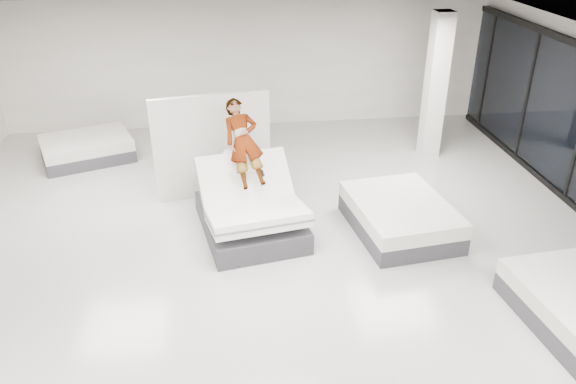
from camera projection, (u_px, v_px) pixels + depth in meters
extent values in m
plane|color=#AFACA6|center=(274.00, 284.00, 8.54)|extent=(14.00, 14.00, 0.00)
plane|color=black|center=(271.00, 77.00, 7.07)|extent=(14.00, 14.00, 0.00)
cube|color=white|center=(245.00, 63.00, 13.98)|extent=(12.00, 0.04, 3.20)
cube|color=#35353A|center=(251.00, 221.00, 9.83)|extent=(1.96, 2.39, 0.37)
cube|color=white|center=(245.00, 182.00, 9.83)|extent=(1.75, 1.24, 0.87)
cube|color=#5D5C61|center=(245.00, 182.00, 9.83)|extent=(1.75, 1.13, 0.73)
cube|color=white|center=(257.00, 216.00, 9.23)|extent=(1.77, 1.37, 0.40)
cube|color=#5D5C61|center=(257.00, 216.00, 9.23)|extent=(1.79, 1.36, 0.20)
cube|color=white|center=(243.00, 161.00, 9.76)|extent=(0.65, 0.52, 0.39)
imported|color=slate|center=(244.00, 157.00, 9.58)|extent=(0.84, 1.55, 1.31)
cube|color=black|center=(262.00, 173.00, 9.42)|extent=(0.08, 0.15, 0.08)
cube|color=silver|center=(213.00, 146.00, 10.71)|extent=(2.23, 0.50, 2.04)
cube|color=#35353A|center=(399.00, 223.00, 9.86)|extent=(1.80, 2.25, 0.31)
cube|color=white|center=(401.00, 209.00, 9.73)|extent=(1.80, 2.25, 0.26)
cube|color=#35353A|center=(88.00, 153.00, 12.63)|extent=(2.24, 1.96, 0.28)
cube|color=white|center=(86.00, 143.00, 12.52)|extent=(2.24, 1.96, 0.23)
cube|color=silver|center=(435.00, 87.00, 12.20)|extent=(0.40, 0.40, 3.20)
cube|color=black|center=(528.00, 97.00, 12.03)|extent=(0.09, 0.08, 2.80)
cube|color=black|center=(488.00, 72.00, 13.80)|extent=(0.09, 0.08, 2.80)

